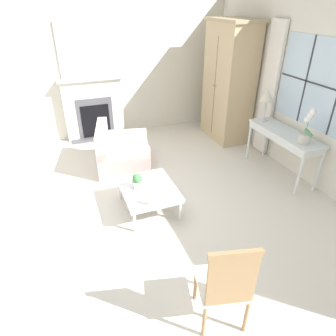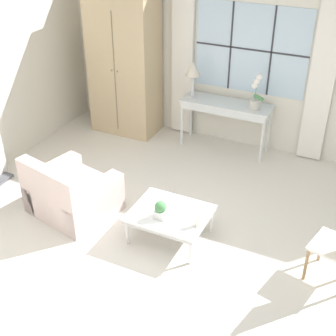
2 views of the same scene
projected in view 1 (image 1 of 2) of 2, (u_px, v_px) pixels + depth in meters
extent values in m
plane|color=silver|center=(128.00, 216.00, 4.19)|extent=(14.00, 14.00, 0.00)
cube|color=silver|center=(321.00, 95.00, 4.43)|extent=(7.20, 0.06, 2.80)
cube|color=silver|center=(322.00, 86.00, 4.35)|extent=(1.71, 0.01, 1.30)
cube|color=#2D2D33|center=(306.00, 81.00, 4.59)|extent=(0.02, 0.02, 1.30)
cube|color=#2D2D33|center=(322.00, 86.00, 4.34)|extent=(1.71, 0.02, 0.02)
cube|color=white|center=(269.00, 91.00, 5.38)|extent=(0.35, 0.06, 2.35)
cube|color=silver|center=(116.00, 68.00, 6.14)|extent=(0.06, 7.20, 2.80)
cube|color=#515156|center=(98.00, 137.00, 6.49)|extent=(0.34, 1.08, 0.04)
cube|color=silver|center=(94.00, 109.00, 6.26)|extent=(0.18, 1.20, 1.23)
cube|color=silver|center=(90.00, 79.00, 5.92)|extent=(0.24, 1.28, 0.04)
cube|color=black|center=(96.00, 121.00, 6.29)|extent=(0.02, 0.57, 0.68)
cube|color=#515156|center=(96.00, 118.00, 6.26)|extent=(0.01, 0.73, 0.84)
cube|color=silver|center=(86.00, 50.00, 5.74)|extent=(0.04, 1.06, 1.05)
cube|color=silver|center=(86.00, 50.00, 5.73)|extent=(0.01, 0.98, 0.97)
cube|color=tan|center=(228.00, 84.00, 6.02)|extent=(1.06, 0.62, 2.27)
cube|color=tan|center=(235.00, 20.00, 5.44)|extent=(1.14, 0.68, 0.06)
cube|color=#74644C|center=(215.00, 88.00, 5.95)|extent=(0.01, 0.01, 1.91)
sphere|color=#997F4C|center=(213.00, 85.00, 5.97)|extent=(0.03, 0.03, 0.03)
sphere|color=#997F4C|center=(216.00, 86.00, 5.89)|extent=(0.03, 0.03, 0.03)
cube|color=silver|center=(285.00, 133.00, 4.84)|extent=(1.39, 0.45, 0.03)
cube|color=silver|center=(284.00, 136.00, 4.87)|extent=(1.33, 0.43, 0.10)
cylinder|color=silver|center=(249.00, 140.00, 5.50)|extent=(0.04, 0.04, 0.74)
cylinder|color=silver|center=(300.00, 175.00, 4.44)|extent=(0.04, 0.04, 0.74)
cylinder|color=silver|center=(266.00, 137.00, 5.62)|extent=(0.04, 0.04, 0.74)
cylinder|color=silver|center=(319.00, 170.00, 4.56)|extent=(0.04, 0.04, 0.74)
cylinder|color=silver|center=(263.00, 120.00, 5.26)|extent=(0.14, 0.14, 0.02)
cylinder|color=silver|center=(265.00, 110.00, 5.17)|extent=(0.05, 0.05, 0.33)
cone|color=beige|center=(267.00, 95.00, 5.04)|extent=(0.23, 0.23, 0.20)
cylinder|color=#BCB7AD|center=(304.00, 139.00, 4.42)|extent=(0.17, 0.17, 0.15)
cylinder|color=#47844C|center=(308.00, 122.00, 4.29)|extent=(0.01, 0.01, 0.38)
cube|color=#47844C|center=(309.00, 133.00, 4.32)|extent=(0.16, 0.02, 0.09)
sphere|color=white|center=(308.00, 120.00, 4.30)|extent=(0.09, 0.09, 0.09)
sphere|color=white|center=(310.00, 116.00, 4.25)|extent=(0.09, 0.09, 0.09)
sphere|color=white|center=(313.00, 112.00, 4.19)|extent=(0.09, 0.09, 0.09)
cube|color=beige|center=(124.00, 157.00, 5.32)|extent=(1.14, 1.06, 0.38)
cube|color=beige|center=(102.00, 138.00, 5.08)|extent=(0.99, 0.37, 0.40)
cube|color=beige|center=(124.00, 144.00, 5.62)|extent=(0.38, 0.89, 0.52)
cube|color=beige|center=(124.00, 164.00, 4.95)|extent=(0.38, 0.89, 0.52)
cube|color=white|center=(222.00, 283.00, 2.68)|extent=(0.53, 0.53, 0.03)
cube|color=#9E7A51|center=(232.00, 280.00, 2.37)|extent=(0.13, 0.40, 0.53)
cube|color=#9E7A51|center=(236.00, 254.00, 2.23)|extent=(0.14, 0.43, 0.05)
cylinder|color=#9E7A51|center=(195.00, 285.00, 2.94)|extent=(0.04, 0.04, 0.41)
cylinder|color=#9E7A51|center=(233.00, 281.00, 2.98)|extent=(0.04, 0.04, 0.41)
cylinder|color=#9E7A51|center=(204.00, 321.00, 2.61)|extent=(0.04, 0.04, 0.41)
cylinder|color=#9E7A51|center=(246.00, 316.00, 2.65)|extent=(0.04, 0.04, 0.41)
cube|color=silver|center=(148.00, 188.00, 4.16)|extent=(0.89, 0.73, 0.03)
cube|color=beige|center=(148.00, 190.00, 4.17)|extent=(0.88, 0.72, 0.04)
cylinder|color=silver|center=(120.00, 189.00, 4.47)|extent=(0.04, 0.04, 0.34)
cylinder|color=silver|center=(134.00, 221.00, 3.83)|extent=(0.04, 0.04, 0.34)
cylinder|color=silver|center=(160.00, 181.00, 4.67)|extent=(0.04, 0.04, 0.34)
cylinder|color=silver|center=(180.00, 210.00, 4.02)|extent=(0.04, 0.04, 0.34)
cube|color=white|center=(138.00, 184.00, 4.13)|extent=(0.13, 0.13, 0.10)
sphere|color=#47844C|center=(137.00, 178.00, 4.08)|extent=(0.14, 0.14, 0.14)
cylinder|color=silver|center=(150.00, 204.00, 3.81)|extent=(0.09, 0.09, 0.01)
cylinder|color=white|center=(149.00, 199.00, 3.77)|extent=(0.06, 0.06, 0.14)
cylinder|color=black|center=(149.00, 195.00, 3.74)|extent=(0.00, 0.00, 0.01)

